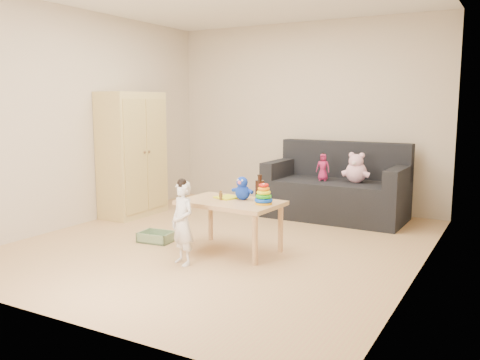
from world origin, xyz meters
The scene contains 13 objects.
room centered at (0.00, 0.00, 1.30)m, with size 4.50×4.50×4.50m.
wardrobe centered at (-1.76, 0.59, 0.81)m, with size 0.45×0.90×1.62m, color tan.
sofa centered at (0.66, 1.69, 0.25)m, with size 1.76×0.88×0.49m, color black.
play_table centered at (0.22, -0.25, 0.26)m, with size 0.99×0.62×0.52m, color tan.
storage_bin centered at (-0.66, -0.33, 0.05)m, with size 0.35×0.26×0.11m, color gray, non-canonical shape.
toddler centered at (0.04, -0.82, 0.38)m, with size 0.28×0.19×0.76m, color white.
pink_bear centered at (0.93, 1.66, 0.65)m, with size 0.28×0.24×0.32m, color #F6B5CE, non-canonical shape.
doll centered at (0.51, 1.62, 0.66)m, with size 0.17×0.12×0.34m, color #A81F53.
ring_stacker centered at (0.58, -0.24, 0.60)m, with size 0.18×0.18×0.20m.
brown_bottle centered at (0.45, -0.07, 0.63)m, with size 0.09×0.09×0.26m.
blue_plush centered at (0.29, -0.13, 0.64)m, with size 0.20×0.16×0.24m, color #1538C3, non-canonical shape.
wooden_figure centered at (0.12, -0.27, 0.57)m, with size 0.04×0.03×0.10m, color brown, non-canonical shape.
yellow_book centered at (0.12, -0.14, 0.53)m, with size 0.21×0.21×0.02m, color #F1FF1A.
Camera 1 is at (2.72, -4.55, 1.49)m, focal length 38.00 mm.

